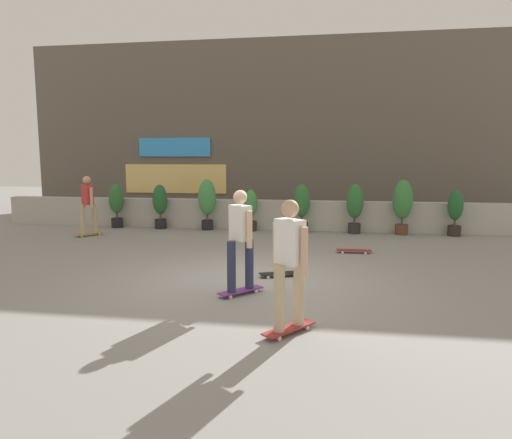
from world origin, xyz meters
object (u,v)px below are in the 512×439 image
at_px(skater_by_wall_right, 290,260).
at_px(skateboard_near_camera, 354,250).
at_px(potted_plant_0, 116,203).
at_px(potted_plant_3, 251,208).
at_px(skater_far_left, 88,203).
at_px(potted_plant_7, 455,211).
at_px(potted_plant_2, 207,200).
at_px(potted_plant_6, 403,203).
at_px(potted_plant_5, 355,205).
at_px(skateboard_aside, 281,273).
at_px(potted_plant_1, 160,204).
at_px(skater_far_right, 240,237).
at_px(potted_plant_4, 302,205).

xyz_separation_m(skater_by_wall_right, skateboard_near_camera, (1.06, 5.18, -0.88)).
bearing_deg(potted_plant_0, potted_plant_3, 0.00).
distance_m(potted_plant_3, skater_far_left, 4.67).
bearing_deg(potted_plant_0, potted_plant_7, 0.00).
bearing_deg(potted_plant_2, potted_plant_6, 0.00).
height_order(potted_plant_5, skateboard_aside, potted_plant_5).
xyz_separation_m(potted_plant_1, potted_plant_5, (5.94, 0.00, 0.05)).
bearing_deg(potted_plant_2, potted_plant_0, 180.00).
height_order(skater_far_right, skateboard_aside, skater_far_right).
height_order(potted_plant_4, skateboard_aside, potted_plant_4).
height_order(potted_plant_5, skater_far_right, skater_far_right).
bearing_deg(potted_plant_5, skateboard_aside, -106.97).
relative_size(potted_plant_7, skater_by_wall_right, 0.77).
relative_size(potted_plant_2, skateboard_near_camera, 1.94).
height_order(potted_plant_4, potted_plant_7, potted_plant_4).
bearing_deg(skateboard_aside, potted_plant_0, 137.61).
distance_m(potted_plant_0, skateboard_aside, 7.86).
bearing_deg(skater_far_right, potted_plant_0, 128.96).
bearing_deg(skater_far_right, potted_plant_6, 61.94).
bearing_deg(potted_plant_5, skater_far_left, -167.78).
height_order(potted_plant_3, skater_far_right, skater_far_right).
relative_size(potted_plant_0, skater_far_right, 0.81).
bearing_deg(skater_far_left, potted_plant_4, 15.27).
bearing_deg(skateboard_aside, skateboard_near_camera, 58.81).
bearing_deg(potted_plant_3, potted_plant_6, 0.00).
distance_m(potted_plant_1, potted_plant_6, 7.28).
relative_size(potted_plant_2, potted_plant_6, 0.98).
height_order(potted_plant_4, potted_plant_6, potted_plant_6).
relative_size(potted_plant_3, potted_plant_4, 0.88).
bearing_deg(potted_plant_1, skater_far_right, -59.63).
height_order(potted_plant_0, potted_plant_6, potted_plant_6).
height_order(skater_far_right, skater_far_left, same).
bearing_deg(potted_plant_3, potted_plant_5, 0.00).
bearing_deg(potted_plant_4, skater_far_left, -164.73).
distance_m(potted_plant_6, skater_far_left, 8.94).
bearing_deg(potted_plant_6, potted_plant_4, -180.00).
bearing_deg(potted_plant_6, skater_far_right, -118.06).
height_order(potted_plant_4, skater_by_wall_right, skater_by_wall_right).
bearing_deg(skater_by_wall_right, potted_plant_2, 111.81).
bearing_deg(potted_plant_4, potted_plant_0, 180.00).
xyz_separation_m(potted_plant_7, skateboard_aside, (-4.39, -5.28, -0.66)).
bearing_deg(potted_plant_2, skater_by_wall_right, -68.19).
xyz_separation_m(potted_plant_3, potted_plant_6, (4.41, 0.00, 0.25)).
relative_size(potted_plant_5, skater_far_right, 0.85).
distance_m(potted_plant_3, skater_by_wall_right, 8.27).
distance_m(potted_plant_4, skater_far_right, 6.53).
bearing_deg(skater_far_left, skater_by_wall_right, -45.86).
distance_m(potted_plant_7, skateboard_aside, 6.89).
bearing_deg(skateboard_aside, potted_plant_2, 118.14).
relative_size(potted_plant_3, skater_far_left, 0.74).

